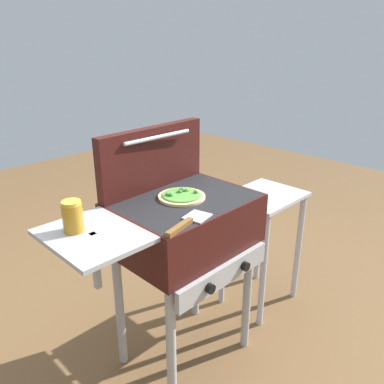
{
  "coord_description": "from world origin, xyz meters",
  "views": [
    {
      "loc": [
        -1.13,
        -1.17,
        1.57
      ],
      "look_at": [
        0.05,
        0.0,
        0.92
      ],
      "focal_mm": 35.89,
      "sensor_mm": 36.0,
      "label": 1
    }
  ],
  "objects": [
    {
      "name": "pizza_veggie",
      "position": [
        0.0,
        0.02,
        0.91
      ],
      "size": [
        0.22,
        0.22,
        0.04
      ],
      "color": "#E0C17F",
      "rests_on": "grill"
    },
    {
      "name": "grill",
      "position": [
        -0.01,
        -0.0,
        0.76
      ],
      "size": [
        0.96,
        0.53,
        0.9
      ],
      "color": "#38110F",
      "rests_on": "ground_plane"
    },
    {
      "name": "grill_lid_open",
      "position": [
        0.0,
        0.21,
        1.05
      ],
      "size": [
        0.63,
        0.09,
        0.3
      ],
      "color": "#38110F",
      "rests_on": "grill"
    },
    {
      "name": "ground_plane",
      "position": [
        0.0,
        0.0,
        0.0
      ],
      "size": [
        8.0,
        8.0,
        0.0
      ],
      "primitive_type": "plane",
      "color": "brown"
    },
    {
      "name": "prep_table",
      "position": [
        0.66,
        0.0,
        0.53
      ],
      "size": [
        0.44,
        0.36,
        0.74
      ],
      "color": "#B2B2B7",
      "rests_on": "ground_plane"
    },
    {
      "name": "sauce_jar",
      "position": [
        -0.52,
        0.07,
        0.96
      ],
      "size": [
        0.08,
        0.08,
        0.12
      ],
      "color": "#B77A1E",
      "rests_on": "grill"
    },
    {
      "name": "spatula",
      "position": [
        -0.18,
        -0.2,
        0.91
      ],
      "size": [
        0.27,
        0.11,
        0.02
      ],
      "color": "#B7BABF",
      "rests_on": "grill"
    }
  ]
}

